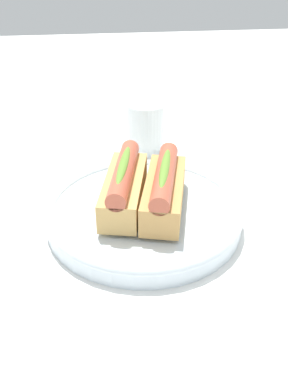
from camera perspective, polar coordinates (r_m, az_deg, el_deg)
ground_plane at (r=0.65m, az=1.11°, el=-2.57°), size 2.40×2.40×0.00m
serving_bowl at (r=0.62m, az=0.00°, el=-2.72°), size 0.27×0.27×0.03m
hotdog_front at (r=0.60m, az=-2.60°, el=0.86°), size 0.16×0.08×0.06m
hotdog_back at (r=0.59m, az=2.63°, el=0.42°), size 0.16×0.08×0.06m
water_glass at (r=0.81m, az=0.20°, el=8.03°), size 0.07×0.07×0.09m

